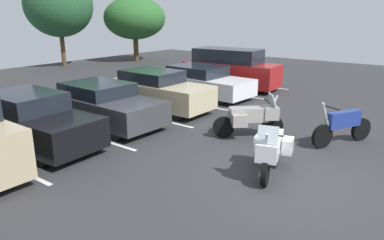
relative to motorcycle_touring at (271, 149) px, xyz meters
The scene contains 12 objects.
ground 0.72m from the motorcycle_touring, 105.16° to the right, with size 44.00×44.00×0.10m, color #2D2D30.
motorcycle_touring is the anchor object (origin of this frame).
motorcycle_second 3.21m from the motorcycle_touring, 13.54° to the right, with size 1.99×1.13×1.33m.
motorcycle_third 2.68m from the motorcycle_touring, 38.03° to the left, with size 1.54×1.70×1.34m.
parking_stripes 6.22m from the motorcycle_touring, 97.94° to the left, with size 21.12×5.07×0.01m.
car_black 6.75m from the motorcycle_touring, 110.16° to the left, with size 1.92×4.69×1.53m.
car_charcoal 6.22m from the motorcycle_touring, 87.64° to the left, with size 2.01×4.31×1.41m.
car_champagne 6.77m from the motorcycle_touring, 65.21° to the left, with size 1.77×4.35×1.52m.
car_white 8.52m from the motorcycle_touring, 46.73° to the left, with size 2.18×4.78×1.37m.
car_red 10.28m from the motorcycle_touring, 36.69° to the left, with size 2.09×4.88×1.96m.
tree_far_right 22.13m from the motorcycle_touring, 53.61° to the left, with size 4.70×4.70×4.88m.
tree_rear 21.40m from the motorcycle_touring, 68.32° to the left, with size 4.59×4.59×6.33m.
Camera 1 is at (-7.35, -3.07, 3.66)m, focal length 34.00 mm.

